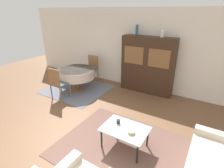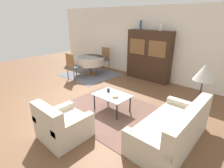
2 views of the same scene
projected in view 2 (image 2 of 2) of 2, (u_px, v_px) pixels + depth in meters
ground_plane at (71, 107)px, 4.80m from camera, size 14.00×14.00×0.00m
wall_back at (145, 43)px, 6.83m from camera, size 10.00×0.06×2.70m
area_rug at (111, 111)px, 4.57m from camera, size 2.63×2.08×0.01m
dining_rug at (90, 74)px, 7.46m from camera, size 2.03×1.93×0.01m
couch at (173, 129)px, 3.35m from camera, size 0.90×1.86×0.84m
armchair at (62, 125)px, 3.48m from camera, size 0.84×0.88×0.81m
coffee_table at (112, 96)px, 4.46m from camera, size 0.90×0.64×0.45m
display_cabinet at (149, 56)px, 6.60m from camera, size 1.74×0.39×1.86m
dining_table at (90, 61)px, 7.23m from camera, size 1.26×1.26×0.75m
dining_chair_near at (73, 65)px, 6.64m from camera, size 0.44×0.44×1.03m
dining_chair_far at (104, 58)px, 7.82m from camera, size 0.44×0.44×1.03m
floor_lamp at (204, 74)px, 3.82m from camera, size 0.45×0.45×1.36m
cup at (108, 90)px, 4.61m from camera, size 0.07×0.07×0.09m
bowl at (115, 96)px, 4.29m from camera, size 0.14×0.14×0.06m
vase_tall at (141, 25)px, 6.47m from camera, size 0.09×0.09×0.33m
vase_short at (161, 28)px, 5.98m from camera, size 0.10×0.10×0.21m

